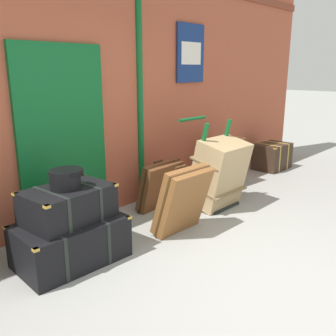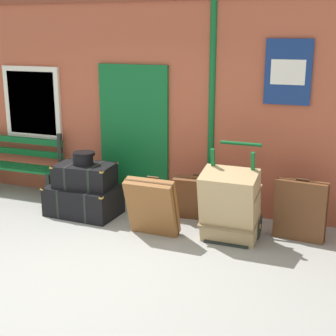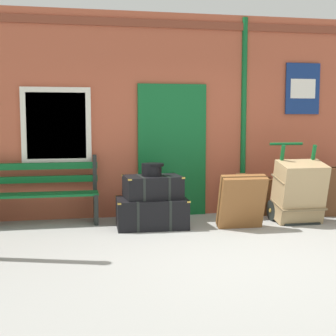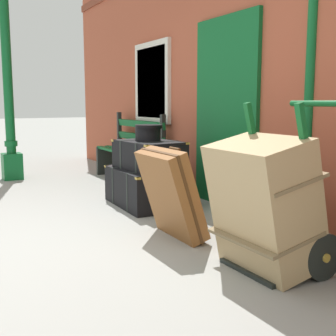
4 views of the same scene
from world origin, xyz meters
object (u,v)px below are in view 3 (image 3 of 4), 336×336
round_hatbox (152,169)px  suitcase_olive (249,197)px  suitcase_umber (242,202)px  suitcase_caramel (334,192)px  platform_bench (43,194)px  porters_trolley (293,203)px  steamer_trunk_base (152,213)px  steamer_trunk_middle (153,187)px  large_brown_trunk (299,192)px

round_hatbox → suitcase_olive: size_ratio=0.46×
suitcase_umber → suitcase_caramel: bearing=18.5°
platform_bench → porters_trolley: (3.73, -0.49, -0.17)m
round_hatbox → suitcase_umber: round_hatbox is taller
suitcase_umber → suitcase_olive: bearing=62.7°
steamer_trunk_base → porters_trolley: bearing=0.3°
steamer_trunk_middle → porters_trolley: (2.17, -0.02, -0.31)m
suitcase_umber → suitcase_caramel: size_ratio=0.98×
suitcase_umber → steamer_trunk_base: bearing=163.7°
suitcase_umber → suitcase_caramel: (1.77, 0.59, -0.01)m
porters_trolley → large_brown_trunk: 0.27m
platform_bench → round_hatbox: platform_bench is taller
large_brown_trunk → steamer_trunk_base: bearing=175.7°
steamer_trunk_middle → suitcase_olive: 1.64m
porters_trolley → large_brown_trunk: porters_trolley is taller
suitcase_umber → suitcase_olive: size_ratio=1.15×
suitcase_umber → steamer_trunk_middle: bearing=162.0°
suitcase_olive → steamer_trunk_middle: bearing=-167.8°
round_hatbox → suitcase_caramel: size_ratio=0.40×
steamer_trunk_middle → suitcase_umber: 1.28m
steamer_trunk_base → suitcase_caramel: bearing=4.5°
porters_trolley → suitcase_olive: size_ratio=1.71×
suitcase_caramel → suitcase_olive: size_ratio=1.17×
suitcase_caramel → suitcase_olive: suitcase_caramel is taller
large_brown_trunk → suitcase_caramel: bearing=26.4°
steamer_trunk_middle → large_brown_trunk: size_ratio=0.89×
platform_bench → large_brown_trunk: size_ratio=1.68×
steamer_trunk_middle → large_brown_trunk: (2.17, -0.20, -0.10)m
large_brown_trunk → suitcase_olive: 0.81m
steamer_trunk_base → steamer_trunk_middle: (0.02, 0.03, 0.37)m
steamer_trunk_base → round_hatbox: (0.01, 0.03, 0.63)m
round_hatbox → suitcase_umber: (1.22, -0.39, -0.45)m
round_hatbox → porters_trolley: porters_trolley is taller
porters_trolley → suitcase_caramel: bearing=15.5°
steamer_trunk_middle → suitcase_olive: size_ratio=1.23×
suitcase_umber → platform_bench: bearing=162.8°
steamer_trunk_middle → round_hatbox: (-0.01, -0.00, 0.26)m
suitcase_umber → suitcase_olive: 0.83m
round_hatbox → steamer_trunk_base: bearing=-107.6°
suitcase_caramel → suitcase_olive: (-1.40, 0.14, -0.06)m
platform_bench → round_hatbox: size_ratio=5.00×
steamer_trunk_middle → suitcase_umber: (1.21, -0.39, -0.19)m
large_brown_trunk → suitcase_caramel: large_brown_trunk is taller
large_brown_trunk → suitcase_umber: large_brown_trunk is taller
steamer_trunk_middle → porters_trolley: porters_trolley is taller
platform_bench → suitcase_olive: bearing=-2.3°
steamer_trunk_base → suitcase_caramel: size_ratio=1.28×
platform_bench → large_brown_trunk: (3.73, -0.67, 0.03)m
steamer_trunk_base → suitcase_umber: size_ratio=1.30×
suitcase_umber → suitcase_caramel: suitcase_caramel is taller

